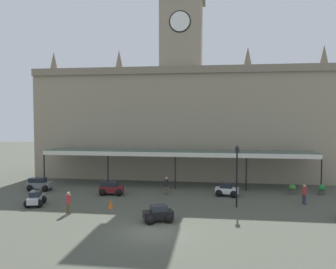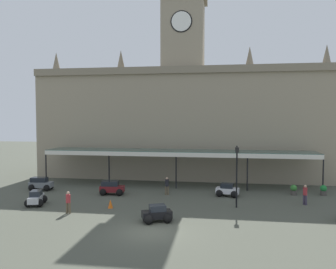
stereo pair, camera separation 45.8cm
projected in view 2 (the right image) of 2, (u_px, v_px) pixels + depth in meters
The scene contains 15 objects.
ground_plane at pixel (151, 232), 21.35m from camera, with size 140.00×140.00×0.00m, color #494C40.
station_building at pixel (183, 117), 40.72m from camera, with size 34.53×7.01×22.14m.
entrance_canopy at pixel (178, 152), 35.26m from camera, with size 28.40×3.26×3.75m.
car_silver_sedan at pixel (36, 199), 27.81m from camera, with size 1.85×2.21×1.19m.
car_grey_estate at pixel (41, 184), 33.44m from camera, with size 2.30×1.62×1.27m.
car_white_sedan at pixel (227, 191), 30.83m from camera, with size 2.18×1.75×1.19m.
car_maroon_estate at pixel (112, 189), 31.49m from camera, with size 2.32×1.67×1.27m.
car_black_sedan at pixel (157, 215), 23.35m from camera, with size 2.23×1.97×1.19m.
pedestrian_crossing_forecourt at pixel (305, 194), 27.81m from camera, with size 0.34×0.36×1.67m.
pedestrian_near_entrance at pixel (68, 201), 25.35m from camera, with size 0.39×0.34×1.67m.
pedestrian_beside_cars at pixel (167, 185), 31.34m from camera, with size 0.39×0.34×1.67m.
victorian_lamppost at pixel (237, 169), 26.86m from camera, with size 0.30×0.30×5.00m.
traffic_cone at pixel (110, 204), 26.86m from camera, with size 0.40×0.40×0.70m, color orange.
planter_near_kerb at pixel (294, 190), 31.33m from camera, with size 0.60×0.60×0.96m.
planter_forecourt_centre at pixel (323, 190), 31.17m from camera, with size 0.60×0.60×0.96m.
Camera 2 is at (4.20, -20.59, 7.32)m, focal length 35.97 mm.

